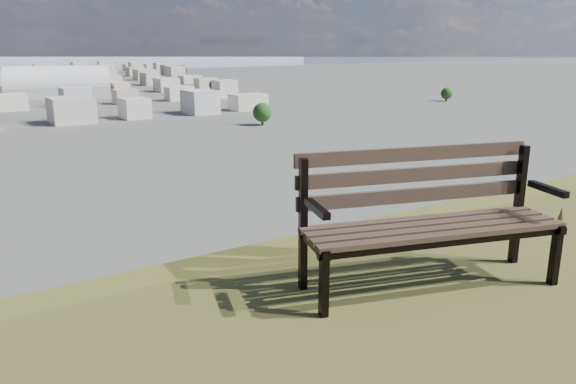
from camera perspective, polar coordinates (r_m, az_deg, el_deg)
park_bench at (r=4.38m, az=13.89°, el=-1.81°), size 2.06×1.16×1.03m
arena at (r=302.53m, az=-22.23°, el=9.79°), size 51.37×31.23×20.22m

